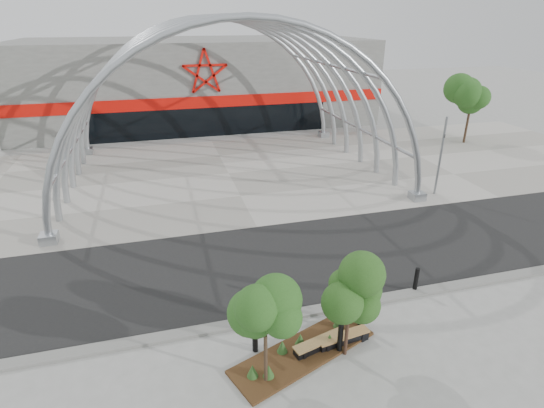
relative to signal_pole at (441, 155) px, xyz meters
name	(u,v)px	position (x,y,z in m)	size (l,w,h in m)	color
ground	(300,310)	(-11.56, -8.50, -2.50)	(140.00, 140.00, 0.00)	gray
road	(275,262)	(-11.56, -5.00, -2.49)	(140.00, 7.00, 0.02)	black
forecourt	(229,173)	(-11.56, 7.00, -2.48)	(60.00, 17.00, 0.04)	gray
kerb	(302,313)	(-11.56, -8.75, -2.44)	(60.00, 0.50, 0.12)	slate
arena_building	(197,80)	(-11.56, 24.95, 1.49)	(34.00, 15.24, 8.00)	slate
vault_canopy	(229,174)	(-11.56, 7.00, -2.48)	(20.80, 15.80, 20.36)	#9FA4A9
planting_bed	(301,350)	(-12.24, -10.63, -2.38)	(5.20, 3.22, 0.53)	#31200F
signal_pole	(441,155)	(0.00, 0.00, 0.00)	(0.20, 0.68, 4.79)	gray
street_tree_0	(265,316)	(-13.64, -11.47, -0.05)	(1.49, 1.49, 3.41)	#34271A
street_tree_1	(350,291)	(-10.88, -11.01, -0.07)	(1.43, 1.43, 3.38)	#331C15
bench_0	(319,345)	(-11.63, -10.62, -2.31)	(1.89, 0.87, 0.39)	black
bench_1	(343,339)	(-10.76, -10.58, -2.31)	(1.88, 0.66, 0.39)	black
bollard_0	(255,337)	(-13.65, -10.11, -1.93)	(0.18, 0.18, 1.15)	black
bollard_1	(291,290)	(-11.70, -7.84, -2.05)	(0.14, 0.14, 0.90)	black
bollard_2	(361,314)	(-9.85, -9.97, -1.95)	(0.18, 0.18, 1.11)	black
bollard_3	(340,339)	(-11.03, -10.89, -1.96)	(0.17, 0.17, 1.09)	black
bollard_4	(416,280)	(-6.81, -8.58, -1.97)	(0.17, 0.17, 1.05)	black
bg_tree_1	(473,93)	(9.44, 9.50, 1.75)	(2.70, 2.70, 5.91)	#302114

